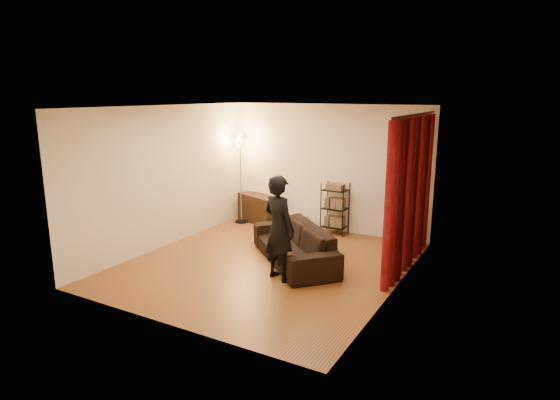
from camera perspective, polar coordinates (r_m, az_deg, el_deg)
The scene contains 14 objects.
floor at distance 8.25m, azimuth -1.64°, elevation -7.80°, with size 5.00×5.00×0.00m, color #985621.
ceiling at distance 7.72m, azimuth -1.78°, elevation 11.29°, with size 5.00×5.00×0.00m, color white.
wall_back at distance 10.07m, azimuth 5.69°, elevation 3.89°, with size 5.00×5.00×0.00m, color beige.
wall_front at distance 5.94m, azimuth -14.29°, elevation -2.81°, with size 5.00×5.00×0.00m, color beige.
wall_left at distance 9.23m, azimuth -13.77°, elevation 2.76°, with size 5.00×5.00×0.00m, color beige.
wall_right at distance 7.01m, azimuth 14.24°, elevation -0.42°, with size 5.00×5.00×0.00m, color beige.
curtain_rod at distance 7.95m, azimuth 16.24°, elevation 9.97°, with size 0.04×0.04×2.65m, color black.
curtain at distance 8.12m, azimuth 15.53°, elevation 0.76°, with size 0.22×2.65×2.55m, color maroon, non-canonical shape.
sofa at distance 8.25m, azimuth 1.71°, elevation -5.38°, with size 2.25×0.88×0.66m, color black.
person at distance 7.36m, azimuth -0.12°, elevation -3.44°, with size 0.62×0.41×1.69m, color black.
media_cabinet at distance 10.74m, azimuth -2.57°, elevation -1.08°, with size 1.10×0.41×0.64m, color black.
storage_boxes at distance 10.39m, azimuth 2.29°, elevation -2.61°, with size 0.33×0.27×0.28m, color beige, non-canonical shape.
wire_shelf at distance 9.90m, azimuth 6.70°, elevation -1.04°, with size 0.50×0.35×1.09m, color black, non-canonical shape.
floor_lamp at distance 10.64m, azimuth -4.79°, elevation 2.60°, with size 0.37×0.37×2.04m, color silver, non-canonical shape.
Camera 1 is at (4.00, -6.60, 2.92)m, focal length 30.00 mm.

